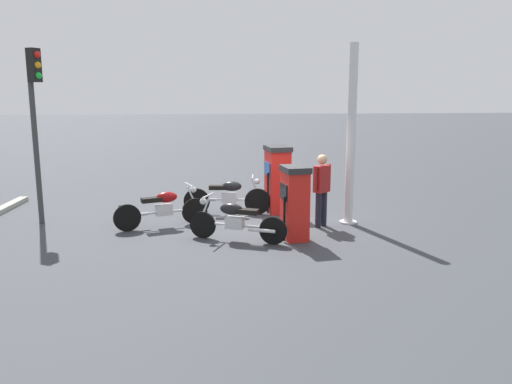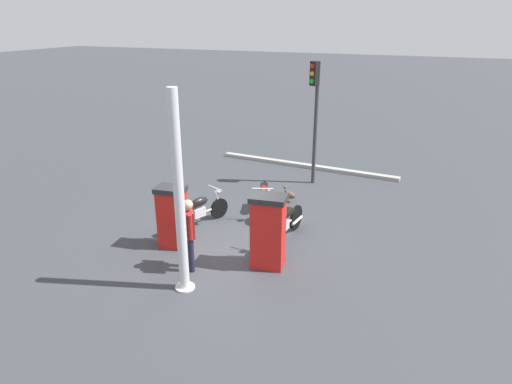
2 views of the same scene
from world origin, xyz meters
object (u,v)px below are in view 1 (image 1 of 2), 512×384
Objects in this scene: fuel_pump_near at (277,179)px; wandering_duck at (123,214)px; motorcycle_extra at (163,207)px; roadside_traffic_light at (35,107)px; motorcycle_far_pump at (235,219)px; attendant_person at (322,186)px; fuel_pump_far at (295,202)px; canopy_support_pole at (351,139)px; motorcycle_near_pump at (228,196)px.

fuel_pump_near is 3.50× the size of wandering_duck.
roadside_traffic_light reaches higher than motorcycle_extra.
motorcycle_far_pump is at bearing 140.60° from motorcycle_extra.
motorcycle_far_pump is 1.18× the size of attendant_person.
fuel_pump_near is 0.87× the size of motorcycle_far_pump.
fuel_pump_far is 0.75× the size of motorcycle_extra.
fuel_pump_far is 3.01m from motorcycle_extra.
wandering_duck is 3.03m from roadside_traffic_light.
fuel_pump_near is 5.81m from roadside_traffic_light.
fuel_pump_near is at bearing -39.85° from canopy_support_pole.
motorcycle_near_pump is at bearing -165.10° from wandering_duck.
attendant_person reaches higher than motorcycle_far_pump.
motorcycle_extra is at bearing -0.73° from canopy_support_pole.
fuel_pump_far is at bearing 155.52° from wandering_duck.
canopy_support_pole is at bearing 174.47° from wandering_duck.
motorcycle_far_pump is 4.03× the size of wandering_duck.
motorcycle_near_pump is 3.29m from canopy_support_pole.
fuel_pump_far reaches higher than motorcycle_extra.
canopy_support_pole is at bearing 140.15° from fuel_pump_near.
motorcycle_extra is 3.58m from roadside_traffic_light.
wandering_duck is (4.46, -0.76, -0.70)m from attendant_person.
motorcycle_far_pump is at bearing 25.34° from attendant_person.
motorcycle_extra is (1.52, -1.25, 0.01)m from motorcycle_far_pump.
canopy_support_pole is at bearing -155.99° from motorcycle_far_pump.
fuel_pump_far is at bearing 49.96° from attendant_person.
attendant_person is (-1.98, -0.94, 0.48)m from motorcycle_far_pump.
motorcycle_near_pump is at bearing -143.86° from motorcycle_extra.
motorcycle_far_pump is at bearing 0.96° from fuel_pump_far.
fuel_pump_near is 3.81m from wandering_duck.
roadside_traffic_light is at bearing 6.54° from motorcycle_near_pump.
motorcycle_near_pump is 1.12× the size of motorcycle_far_pump.
motorcycle_near_pump is 0.53× the size of canopy_support_pole.
canopy_support_pole reaches higher than roadside_traffic_light.
canopy_support_pole reaches higher than motorcycle_far_pump.
motorcycle_extra is 1.24× the size of attendant_person.
attendant_person reaches higher than fuel_pump_far.
motorcycle_extra is at bearing -5.08° from attendant_person.
roadside_traffic_light is (4.26, 0.49, 2.19)m from motorcycle_near_pump.
motorcycle_extra reaches higher than motorcycle_far_pump.
fuel_pump_far is 4.08m from wandering_duck.
wandering_duck is at bearing -5.53° from canopy_support_pole.
attendant_person is at bearing 144.78° from motorcycle_near_pump.
attendant_person is (-0.77, -0.92, 0.16)m from fuel_pump_far.
motorcycle_extra is 1.07m from wandering_duck.
fuel_pump_far reaches higher than motorcycle_near_pump.
attendant_person is 1.26m from canopy_support_pole.
fuel_pump_near is 1.29m from motorcycle_near_pump.
canopy_support_pole is at bearing 174.55° from roadside_traffic_light.
attendant_person is 3.42× the size of wandering_duck.
canopy_support_pole is at bearing -141.46° from fuel_pump_far.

